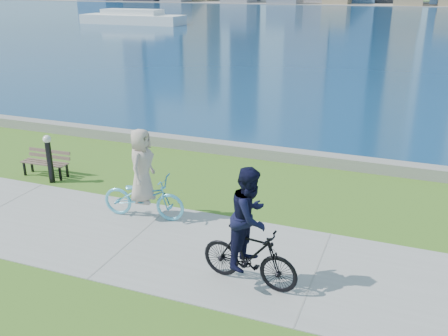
% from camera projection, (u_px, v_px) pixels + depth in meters
% --- Properties ---
extents(ground, '(320.00, 320.00, 0.00)m').
position_uv_depth(ground, '(135.00, 238.00, 11.01)').
color(ground, '#39631A').
rests_on(ground, ground).
extents(concrete_path, '(80.00, 3.50, 0.02)m').
position_uv_depth(concrete_path, '(135.00, 238.00, 11.00)').
color(concrete_path, gray).
rests_on(concrete_path, ground).
extents(seawall, '(90.00, 0.50, 0.35)m').
position_uv_depth(seawall, '(232.00, 149.00, 16.36)').
color(seawall, gray).
rests_on(seawall, ground).
extents(bay_water, '(320.00, 131.00, 0.01)m').
position_uv_depth(bay_water, '(385.00, 19.00, 73.89)').
color(bay_water, navy).
rests_on(bay_water, ground).
extents(far_shore, '(320.00, 30.00, 0.12)m').
position_uv_depth(far_shore, '(403.00, 4.00, 124.52)').
color(far_shore, gray).
rests_on(far_shore, ground).
extents(ferry_near, '(13.91, 3.97, 1.89)m').
position_uv_depth(ferry_near, '(132.00, 18.00, 65.65)').
color(ferry_near, white).
rests_on(ferry_near, ground).
extents(park_bench, '(1.43, 0.53, 0.73)m').
position_uv_depth(park_bench, '(46.00, 161.00, 14.45)').
color(park_bench, black).
rests_on(park_bench, ground).
extents(bollard_lamp, '(0.22, 0.22, 1.38)m').
position_uv_depth(bollard_lamp, '(49.00, 156.00, 13.82)').
color(bollard_lamp, black).
rests_on(bollard_lamp, ground).
extents(cyclist_woman, '(0.92, 2.09, 2.20)m').
position_uv_depth(cyclist_woman, '(143.00, 186.00, 11.68)').
color(cyclist_woman, '#5FC5E7').
rests_on(cyclist_woman, ground).
extents(cyclist_man, '(0.81, 1.96, 2.31)m').
position_uv_depth(cyclist_man, '(250.00, 237.00, 9.01)').
color(cyclist_man, black).
rests_on(cyclist_man, ground).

